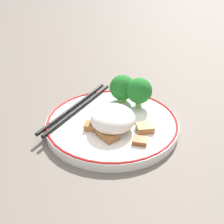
{
  "coord_description": "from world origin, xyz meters",
  "views": [
    {
      "loc": [
        0.48,
        -0.03,
        0.33
      ],
      "look_at": [
        0.0,
        0.0,
        0.04
      ],
      "focal_mm": 50.0,
      "sensor_mm": 36.0,
      "label": 1
    }
  ],
  "objects_px": {
    "broccoli_back_left": "(139,91)",
    "broccoli_back_center": "(122,88)",
    "chopsticks": "(76,108)",
    "plate": "(112,124)"
  },
  "relations": [
    {
      "from": "plate",
      "to": "broccoli_back_center",
      "type": "height_order",
      "value": "broccoli_back_center"
    },
    {
      "from": "broccoli_back_left",
      "to": "broccoli_back_center",
      "type": "xyz_separation_m",
      "value": [
        -0.03,
        -0.03,
        -0.01
      ]
    },
    {
      "from": "plate",
      "to": "chopsticks",
      "type": "bearing_deg",
      "value": -125.97
    },
    {
      "from": "broccoli_back_left",
      "to": "broccoli_back_center",
      "type": "distance_m",
      "value": 0.04
    },
    {
      "from": "chopsticks",
      "to": "broccoli_back_left",
      "type": "bearing_deg",
      "value": 90.83
    },
    {
      "from": "broccoli_back_left",
      "to": "broccoli_back_center",
      "type": "relative_size",
      "value": 1.08
    },
    {
      "from": "broccoli_back_left",
      "to": "chopsticks",
      "type": "height_order",
      "value": "broccoli_back_left"
    },
    {
      "from": "broccoli_back_left",
      "to": "broccoli_back_center",
      "type": "bearing_deg",
      "value": -129.98
    },
    {
      "from": "broccoli_back_center",
      "to": "chopsticks",
      "type": "bearing_deg",
      "value": -73.55
    },
    {
      "from": "plate",
      "to": "broccoli_back_center",
      "type": "distance_m",
      "value": 0.09
    }
  ]
}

